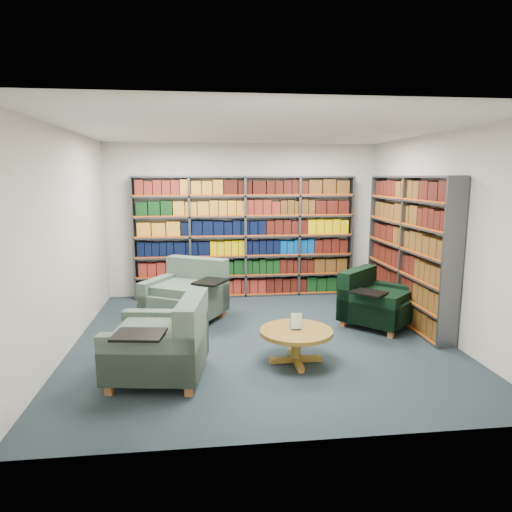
{
  "coord_description": "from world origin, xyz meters",
  "views": [
    {
      "loc": [
        -0.77,
        -5.95,
        2.2
      ],
      "look_at": [
        0.0,
        0.6,
        1.05
      ],
      "focal_mm": 32.0,
      "sensor_mm": 36.0,
      "label": 1
    }
  ],
  "objects": [
    {
      "name": "chair_teal_front",
      "position": [
        -1.2,
        -1.12,
        0.37
      ],
      "size": [
        1.13,
        1.25,
        0.91
      ],
      "color": "#042B3E",
      "rests_on": "ground"
    },
    {
      "name": "coffee_table",
      "position": [
        0.31,
        -0.87,
        0.33
      ],
      "size": [
        0.87,
        0.87,
        0.61
      ],
      "color": "olive",
      "rests_on": "ground"
    },
    {
      "name": "bookshelf_back",
      "position": [
        0.0,
        2.34,
        1.1
      ],
      "size": [
        4.0,
        0.28,
        2.2
      ],
      "color": "#47494F",
      "rests_on": "ground"
    },
    {
      "name": "room_shell",
      "position": [
        0.0,
        0.0,
        1.4
      ],
      "size": [
        5.02,
        5.02,
        2.82
      ],
      "color": "black",
      "rests_on": "ground"
    },
    {
      "name": "chair_teal_left",
      "position": [
        -1.01,
        0.98,
        0.38
      ],
      "size": [
        1.39,
        1.39,
        0.93
      ],
      "color": "#042B3E",
      "rests_on": "ground"
    },
    {
      "name": "chair_green_right",
      "position": [
        1.74,
        0.4,
        0.33
      ],
      "size": [
        1.27,
        1.27,
        0.82
      ],
      "color": "black",
      "rests_on": "ground"
    },
    {
      "name": "bookshelf_right",
      "position": [
        2.34,
        0.6,
        1.1
      ],
      "size": [
        0.28,
        2.5,
        2.2
      ],
      "color": "#47494F",
      "rests_on": "ground"
    }
  ]
}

